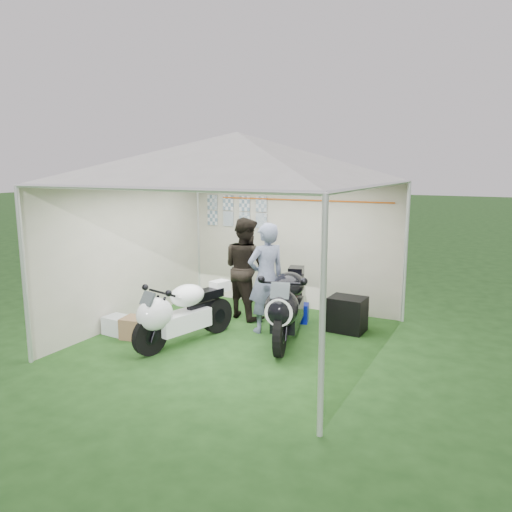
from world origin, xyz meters
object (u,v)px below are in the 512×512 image
object	(u,v)px
canopy_tent	(238,163)
motorcycle_white	(180,311)
motorcycle_black	(287,303)
crate_0	(118,325)
paddock_stand	(296,313)
person_dark_jacket	(245,268)
person_blue_jacket	(266,278)
crate_1	(135,328)
equipment_box	(347,314)

from	to	relation	value
canopy_tent	motorcycle_white	size ratio (longest dim) A/B	3.18
motorcycle_white	motorcycle_black	xyz separation A→B (m)	(1.30, 0.83, 0.08)
crate_0	canopy_tent	bearing A→B (deg)	20.42
paddock_stand	person_dark_jacket	size ratio (longest dim) A/B	0.24
person_blue_jacket	crate_1	bearing A→B (deg)	-19.38
motorcycle_white	person_dark_jacket	distance (m)	1.66
person_blue_jacket	motorcycle_white	bearing A→B (deg)	-2.26
canopy_tent	paddock_stand	distance (m)	2.71
motorcycle_black	person_blue_jacket	xyz separation A→B (m)	(-0.47, 0.27, 0.28)
equipment_box	crate_1	world-z (taller)	equipment_box
person_dark_jacket	motorcycle_black	bearing A→B (deg)	166.04
motorcycle_black	person_blue_jacket	world-z (taller)	person_blue_jacket
motorcycle_white	motorcycle_black	world-z (taller)	motorcycle_black
motorcycle_white	paddock_stand	world-z (taller)	motorcycle_white
canopy_tent	motorcycle_black	size ratio (longest dim) A/B	2.77
crate_0	crate_1	xyz separation A→B (m)	(0.34, -0.02, 0.02)
canopy_tent	person_dark_jacket	distance (m)	2.04
motorcycle_black	motorcycle_white	bearing A→B (deg)	-162.07
person_dark_jacket	equipment_box	distance (m)	1.85
canopy_tent	person_blue_jacket	world-z (taller)	canopy_tent
person_blue_jacket	equipment_box	bearing A→B (deg)	152.01
motorcycle_white	crate_0	bearing A→B (deg)	-163.66
equipment_box	crate_1	distance (m)	3.25
canopy_tent	motorcycle_black	xyz separation A→B (m)	(0.68, 0.23, -2.00)
motorcycle_white	person_blue_jacket	bearing A→B (deg)	66.92
crate_1	crate_0	bearing A→B (deg)	176.42
canopy_tent	motorcycle_white	world-z (taller)	canopy_tent
equipment_box	crate_1	bearing A→B (deg)	-147.56
paddock_stand	crate_1	world-z (taller)	crate_1
person_dark_jacket	equipment_box	xyz separation A→B (m)	(1.76, 0.06, -0.58)
canopy_tent	motorcycle_white	xyz separation A→B (m)	(-0.62, -0.61, -2.08)
motorcycle_black	paddock_stand	size ratio (longest dim) A/B	4.98
person_dark_jacket	crate_0	distance (m)	2.24
person_blue_jacket	equipment_box	xyz separation A→B (m)	(1.12, 0.58, -0.58)
motorcycle_black	person_blue_jacket	size ratio (longest dim) A/B	1.21
person_dark_jacket	crate_1	world-z (taller)	person_dark_jacket
motorcycle_white	paddock_stand	distance (m)	2.07
paddock_stand	crate_1	distance (m)	2.59
person_blue_jacket	crate_1	distance (m)	2.11
person_dark_jacket	person_blue_jacket	size ratio (longest dim) A/B	1.00
motorcycle_black	paddock_stand	world-z (taller)	motorcycle_black
crate_1	equipment_box	bearing A→B (deg)	32.44
canopy_tent	equipment_box	distance (m)	2.87
paddock_stand	crate_0	bearing A→B (deg)	-140.63
canopy_tent	motorcycle_black	bearing A→B (deg)	18.44
motorcycle_white	person_dark_jacket	xyz separation A→B (m)	(0.19, 1.61, 0.36)
crate_0	person_dark_jacket	bearing A→B (deg)	51.44
person_blue_jacket	crate_0	distance (m)	2.38
paddock_stand	equipment_box	bearing A→B (deg)	-4.68
canopy_tent	equipment_box	size ratio (longest dim) A/B	10.44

